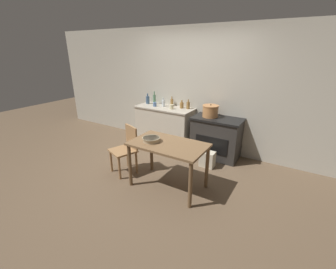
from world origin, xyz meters
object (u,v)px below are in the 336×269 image
object	(u,v)px
bottle_center_right	(182,105)
work_table	(168,150)
cup_mid_right	(155,104)
cup_right	(172,107)
stock_pot	(210,111)
mixing_bowl_large	(151,139)
stove	(216,137)
flour_sack	(207,159)
bottle_mid_left	(188,105)
bottle_center_left	(172,102)
bottle_left	(154,99)
bottle_far_left	(148,100)
bottle_center	(163,103)
chair	(126,148)

from	to	relation	value
bottle_center_right	work_table	bearing A→B (deg)	-68.60
cup_mid_right	work_table	bearing A→B (deg)	-49.13
cup_mid_right	cup_right	world-z (taller)	cup_right
stock_pot	bottle_center_right	bearing A→B (deg)	169.70
mixing_bowl_large	cup_mid_right	size ratio (longest dim) A/B	2.98
stove	flour_sack	bearing A→B (deg)	-86.57
bottle_mid_left	bottle_center_left	size ratio (longest dim) A/B	0.96
bottle_left	bottle_center_right	distance (m)	0.73
bottle_center_left	bottle_center_right	xyz separation A→B (m)	(0.29, -0.07, -0.02)
cup_right	cup_mid_right	bearing A→B (deg)	178.83
stove	cup_right	bearing A→B (deg)	-176.85
work_table	bottle_far_left	world-z (taller)	bottle_far_left
work_table	bottle_center_right	size ratio (longest dim) A/B	6.74
work_table	cup_right	xyz separation A→B (m)	(-0.76, 1.38, 0.29)
flour_sack	bottle_center_left	world-z (taller)	bottle_center_left
bottle_far_left	cup_right	distance (m)	0.76
bottle_center	chair	bearing A→B (deg)	-83.80
work_table	cup_mid_right	world-z (taller)	cup_mid_right
mixing_bowl_large	stock_pot	bearing A→B (deg)	76.31
chair	bottle_center_left	bearing A→B (deg)	111.30
stock_pot	bottle_left	world-z (taller)	bottle_left
work_table	cup_right	bearing A→B (deg)	118.78
bottle_center	cup_right	distance (m)	0.31
stove	bottle_center_left	world-z (taller)	bottle_center_left
work_table	flour_sack	xyz separation A→B (m)	(0.29, 0.94, -0.49)
chair	stock_pot	size ratio (longest dim) A/B	2.68
bottle_center_right	cup_mid_right	xyz separation A→B (m)	(-0.59, -0.18, -0.02)
stock_pot	cup_mid_right	world-z (taller)	stock_pot
chair	bottle_center_right	distance (m)	1.65
work_table	bottle_left	size ratio (longest dim) A/B	3.95
bottle_center_left	cup_right	distance (m)	0.29
bottle_mid_left	bottle_center_left	distance (m)	0.44
stove	bottle_far_left	xyz separation A→B (m)	(-1.76, 0.09, 0.56)
mixing_bowl_large	cup_mid_right	distance (m)	1.74
flour_sack	bottle_mid_left	distance (m)	1.28
cup_mid_right	chair	bearing A→B (deg)	-76.81
work_table	flour_sack	bearing A→B (deg)	72.94
stove	flour_sack	size ratio (longest dim) A/B	3.23
stock_pot	cup_right	world-z (taller)	stock_pot
flour_sack	mixing_bowl_large	distance (m)	1.32
stove	mixing_bowl_large	xyz separation A→B (m)	(-0.53, -1.51, 0.37)
mixing_bowl_large	bottle_center_left	bearing A→B (deg)	110.45
bottle_mid_left	bottle_center	size ratio (longest dim) A/B	1.04
bottle_center_left	bottle_center_right	bearing A→B (deg)	-12.77
chair	cup_mid_right	world-z (taller)	cup_mid_right
mixing_bowl_large	cup_right	world-z (taller)	cup_right
bottle_left	cup_right	distance (m)	0.62
bottle_far_left	flour_sack	bearing A→B (deg)	-18.14
flour_sack	bottle_center_right	world-z (taller)	bottle_center_right
stock_pot	bottle_left	bearing A→B (deg)	174.56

